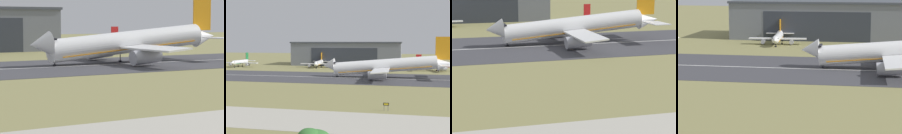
# 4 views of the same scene
# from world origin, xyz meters

# --- Properties ---
(ground_plane) EXTENTS (658.96, 658.96, 0.00)m
(ground_plane) POSITION_xyz_m (0.00, 48.31, 0.00)
(ground_plane) COLOR olive
(runway_strip) EXTENTS (418.96, 42.83, 0.06)m
(runway_strip) POSITION_xyz_m (0.00, 96.62, 0.03)
(runway_strip) COLOR #3D3D42
(runway_strip) RESTS_ON ground_plane
(runway_centreline) EXTENTS (377.07, 0.70, 0.01)m
(runway_centreline) POSITION_xyz_m (0.00, 96.62, 0.07)
(runway_centreline) COLOR silver
(runway_centreline) RESTS_ON runway_strip
(taxiway_road) EXTENTS (314.22, 16.87, 0.05)m
(taxiway_road) POSITION_xyz_m (0.00, 22.40, 0.03)
(taxiway_road) COLOR #B2AD9E
(taxiway_road) RESTS_ON ground_plane
(hangar_building) EXTENTS (72.36, 30.39, 15.70)m
(hangar_building) POSITION_xyz_m (-10.72, 172.54, 7.87)
(hangar_building) COLOR slate
(hangar_building) RESTS_ON ground_plane
(airplane_landing) EXTENTS (56.39, 46.79, 17.84)m
(airplane_landing) POSITION_xyz_m (19.34, 99.51, 5.18)
(airplane_landing) COLOR white
(airplane_landing) RESTS_ON ground_plane
(airplane_parked_west) EXTENTS (24.46, 20.14, 8.69)m
(airplane_parked_west) POSITION_xyz_m (-73.70, 141.27, 2.92)
(airplane_parked_west) COLOR white
(airplane_parked_west) RESTS_ON ground_plane
(airplane_parked_centre) EXTENTS (24.37, 23.64, 8.94)m
(airplane_parked_centre) POSITION_xyz_m (44.63, 137.26, 2.99)
(airplane_parked_centre) COLOR silver
(airplane_parked_centre) RESTS_ON ground_plane
(airplane_parked_east) EXTENTS (22.17, 23.26, 8.79)m
(airplane_parked_east) POSITION_xyz_m (-24.21, 147.43, 2.67)
(airplane_parked_east) COLOR white
(airplane_parked_east) RESTS_ON ground_plane
(runway_sign) EXTENTS (1.29, 0.13, 1.87)m
(runway_sign) POSITION_xyz_m (23.98, 34.09, 1.38)
(runway_sign) COLOR #4C4C51
(runway_sign) RESTS_ON ground_plane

